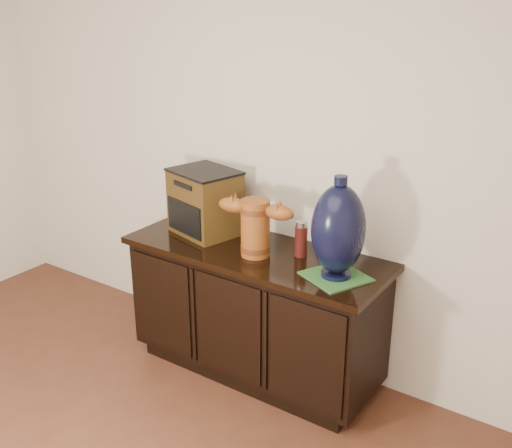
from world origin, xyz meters
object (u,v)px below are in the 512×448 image
Objects in this scene: terracotta_vessel at (255,224)px; lamp_base at (338,230)px; tv_radio at (205,202)px; spray_can at (301,239)px; sideboard at (255,311)px.

lamp_base is (0.47, -0.00, 0.08)m from terracotta_vessel.
tv_radio is at bearing 157.81° from terracotta_vessel.
terracotta_vessel reaches higher than spray_can.
terracotta_vessel is at bearing 0.63° from tv_radio.
spray_can is at bearing 23.39° from terracotta_vessel.
spray_can is (0.20, 0.12, -0.08)m from terracotta_vessel.
spray_can is at bearing 16.85° from sideboard.
lamp_base is 2.62× the size of spray_can.
terracotta_vessel is 0.43m from tv_radio.
tv_radio is at bearing 173.06° from lamp_base.
sideboard is 0.54m from terracotta_vessel.
lamp_base reaches higher than terracotta_vessel.
lamp_base is (0.89, -0.11, 0.06)m from tv_radio.
lamp_base is 0.33m from spray_can.
terracotta_vessel is 2.25× the size of spray_can.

